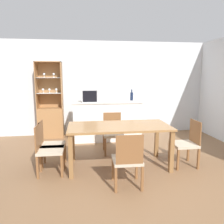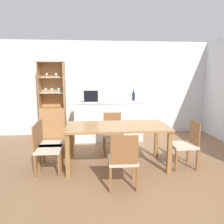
% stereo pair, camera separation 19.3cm
% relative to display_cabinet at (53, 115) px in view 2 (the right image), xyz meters
% --- Properties ---
extents(ground_plane, '(18.00, 18.00, 0.00)m').
position_rel_display_cabinet_xyz_m(ground_plane, '(1.74, -2.41, -0.57)').
color(ground_plane, brown).
extents(wall_back, '(6.80, 0.06, 2.55)m').
position_rel_display_cabinet_xyz_m(wall_back, '(1.74, 0.22, 0.70)').
color(wall_back, silver).
rests_on(wall_back, ground_plane).
extents(kitchen_counter, '(1.71, 0.55, 0.99)m').
position_rel_display_cabinet_xyz_m(kitchen_counter, '(1.45, -0.47, -0.08)').
color(kitchen_counter, white).
rests_on(kitchen_counter, ground_plane).
extents(display_cabinet, '(0.65, 0.39, 1.98)m').
position_rel_display_cabinet_xyz_m(display_cabinet, '(0.00, 0.00, 0.00)').
color(display_cabinet, '#A37042').
rests_on(display_cabinet, ground_plane).
extents(dining_table, '(1.79, 0.87, 0.76)m').
position_rel_display_cabinet_xyz_m(dining_table, '(1.47, -2.14, 0.09)').
color(dining_table, olive).
rests_on(dining_table, ground_plane).
extents(dining_chair_side_left_far, '(0.43, 0.43, 0.84)m').
position_rel_display_cabinet_xyz_m(dining_chair_side_left_far, '(0.25, -2.01, -0.15)').
color(dining_chair_side_left_far, '#C1B299').
rests_on(dining_chair_side_left_far, ground_plane).
extents(dining_chair_side_left_near, '(0.42, 0.42, 0.84)m').
position_rel_display_cabinet_xyz_m(dining_chair_side_left_near, '(0.25, -2.27, -0.15)').
color(dining_chair_side_left_near, '#C1B299').
rests_on(dining_chair_side_left_near, ground_plane).
extents(dining_chair_side_right_near, '(0.42, 0.42, 0.84)m').
position_rel_display_cabinet_xyz_m(dining_chair_side_right_near, '(2.69, -2.28, -0.15)').
color(dining_chair_side_right_near, '#C1B299').
rests_on(dining_chair_side_right_near, ground_plane).
extents(dining_chair_head_near, '(0.43, 0.43, 0.84)m').
position_rel_display_cabinet_xyz_m(dining_chair_head_near, '(1.47, -2.90, -0.15)').
color(dining_chair_head_near, '#C1B299').
rests_on(dining_chair_head_near, ground_plane).
extents(dining_chair_head_far, '(0.42, 0.42, 0.84)m').
position_rel_display_cabinet_xyz_m(dining_chair_head_far, '(1.47, -1.39, -0.15)').
color(dining_chair_head_far, '#C1B299').
rests_on(dining_chair_head_far, ground_plane).
extents(microwave, '(0.52, 0.37, 0.30)m').
position_rel_display_cabinet_xyz_m(microwave, '(1.09, -0.49, 0.57)').
color(microwave, '#B7BABF').
rests_on(microwave, kitchen_counter).
extents(wine_bottle, '(0.08, 0.08, 0.28)m').
position_rel_display_cabinet_xyz_m(wine_bottle, '(2.12, -0.30, 0.53)').
color(wine_bottle, '#141E38').
rests_on(wine_bottle, kitchen_counter).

